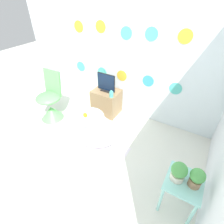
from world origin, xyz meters
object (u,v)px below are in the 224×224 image
Objects in this scene: vase at (111,94)px; potted_plant_left at (179,172)px; bathtub at (89,128)px; chair at (51,105)px; tv at (106,83)px; potted_plant_right at (197,178)px.

potted_plant_left reaches higher than vase.
bathtub is 4.23× the size of potted_plant_left.
chair is 1.17m from vase.
potted_plant_left is at bearing -36.26° from vase.
potted_plant_left is (1.43, -0.37, 0.34)m from bathtub.
vase is at bearing 28.52° from chair.
tv is 1.60× the size of potted_plant_left.
chair is 2.52× the size of tv.
potted_plant_right is (1.78, -1.17, -0.05)m from tv.
bathtub is 1.67m from potted_plant_right.
chair is (-0.99, 0.12, 0.04)m from bathtub.
potted_plant_right is at bearing -32.88° from vase.
tv is 2.13m from potted_plant_right.
bathtub is at bearing 167.52° from potted_plant_right.
chair is at bearing -151.48° from vase.
bathtub is 2.65× the size of tv.
chair reaches higher than potted_plant_right.
bathtub is at bearing 165.54° from potted_plant_left.
potted_plant_left is (1.61, -1.18, -0.05)m from tv.
potted_plant_left is at bearing -14.46° from bathtub.
bathtub is 1.00m from chair.
tv is (0.80, 0.69, 0.35)m from chair.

